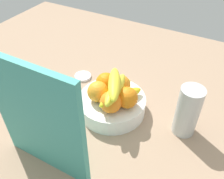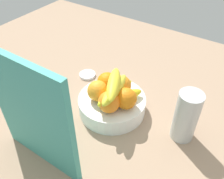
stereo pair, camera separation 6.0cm
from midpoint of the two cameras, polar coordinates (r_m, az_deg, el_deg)
The scene contains 11 objects.
ground_plane at distance 95.02cm, azimuth 0.74°, elevation -3.66°, with size 180.00×140.00×3.00cm, color #9E8066.
fruit_bowl at distance 88.76cm, azimuth 1.93°, elevation -3.52°, with size 24.13×24.13×6.07cm, color white.
orange_front_left at distance 87.77cm, azimuth 0.63°, elevation 1.73°, with size 7.33×7.33×7.33cm, color orange.
orange_front_right at distance 83.96cm, azimuth -1.25°, elevation -0.39°, with size 7.33×7.33×7.33cm, color orange.
orange_center at distance 79.80cm, azimuth 1.45°, elevation -3.02°, with size 7.33×7.33×7.33cm, color orange.
orange_back_left at distance 81.39cm, azimuth 5.38°, elevation -2.17°, with size 7.33×7.33×7.33cm, color orange.
orange_back_right at distance 86.40cm, azimuth 4.07°, elevation 0.88°, with size 7.33×7.33×7.33cm, color orange.
banana_bunch at distance 81.44cm, azimuth 3.04°, elevation -0.46°, with size 13.18×18.79×10.60cm.
cutting_board at distance 66.31cm, azimuth -15.55°, elevation -6.11°, with size 28.00×1.80×36.00cm, color teal.
thermos_tumbler at distance 80.52cm, azimuth 18.98°, elevation -6.02°, with size 7.53×7.53×18.09cm, color silver.
jar_lid at distance 106.73cm, azimuth -4.16°, elevation 3.40°, with size 7.02×7.02×1.09cm, color silver.
Camera 2 is at (-39.73, 55.81, 64.50)cm, focal length 39.18 mm.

